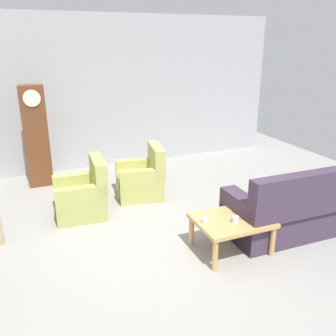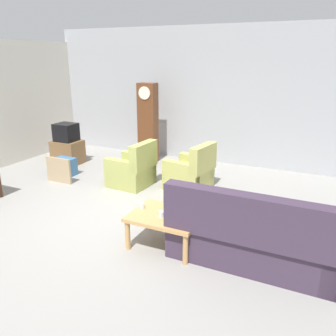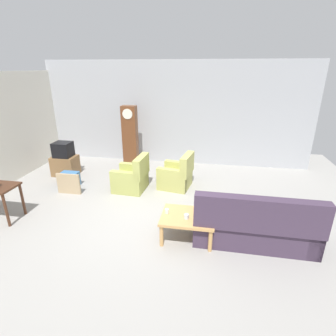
{
  "view_description": "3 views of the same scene",
  "coord_description": "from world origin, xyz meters",
  "px_view_note": "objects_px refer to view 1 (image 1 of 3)",
  "views": [
    {
      "loc": [
        -1.54,
        -4.21,
        2.66
      ],
      "look_at": [
        0.45,
        0.57,
        0.84
      ],
      "focal_mm": 38.97,
      "sensor_mm": 36.0,
      "label": 1
    },
    {
      "loc": [
        2.74,
        -4.48,
        2.53
      ],
      "look_at": [
        0.2,
        0.89,
        0.6
      ],
      "focal_mm": 37.19,
      "sensor_mm": 36.0,
      "label": 2
    },
    {
      "loc": [
        1.23,
        -4.72,
        2.96
      ],
      "look_at": [
        0.25,
        0.87,
        0.79
      ],
      "focal_mm": 28.11,
      "sensor_mm": 36.0,
      "label": 3
    }
  ],
  "objects_px": {
    "couch_floral": "(300,210)",
    "armchair_olive_near": "(83,197)",
    "coffee_table_wood": "(232,223)",
    "grandfather_clock": "(36,137)",
    "cup_blue_rimmed": "(235,219)",
    "cup_white_porcelain": "(205,220)",
    "bowl_white_stacked": "(264,220)",
    "armchair_olive_far": "(142,180)"
  },
  "relations": [
    {
      "from": "couch_floral",
      "to": "armchair_olive_near",
      "type": "relative_size",
      "value": 2.29
    },
    {
      "from": "coffee_table_wood",
      "to": "couch_floral",
      "type": "bearing_deg",
      "value": 2.57
    },
    {
      "from": "armchair_olive_near",
      "to": "coffee_table_wood",
      "type": "bearing_deg",
      "value": -48.2
    },
    {
      "from": "armchair_olive_near",
      "to": "coffee_table_wood",
      "type": "distance_m",
      "value": 2.43
    },
    {
      "from": "grandfather_clock",
      "to": "armchair_olive_near",
      "type": "bearing_deg",
      "value": -72.16
    },
    {
      "from": "grandfather_clock",
      "to": "cup_blue_rimmed",
      "type": "height_order",
      "value": "grandfather_clock"
    },
    {
      "from": "armchair_olive_near",
      "to": "grandfather_clock",
      "type": "xyz_separation_m",
      "value": [
        -0.53,
        1.63,
        0.66
      ]
    },
    {
      "from": "grandfather_clock",
      "to": "cup_white_porcelain",
      "type": "xyz_separation_m",
      "value": [
        1.76,
        -3.42,
        -0.46
      ]
    },
    {
      "from": "coffee_table_wood",
      "to": "bowl_white_stacked",
      "type": "distance_m",
      "value": 0.41
    },
    {
      "from": "armchair_olive_near",
      "to": "bowl_white_stacked",
      "type": "height_order",
      "value": "armchair_olive_near"
    },
    {
      "from": "cup_blue_rimmed",
      "to": "bowl_white_stacked",
      "type": "height_order",
      "value": "cup_blue_rimmed"
    },
    {
      "from": "cup_blue_rimmed",
      "to": "bowl_white_stacked",
      "type": "xyz_separation_m",
      "value": [
        0.34,
        -0.14,
        -0.01
      ]
    },
    {
      "from": "cup_blue_rimmed",
      "to": "bowl_white_stacked",
      "type": "bearing_deg",
      "value": -22.75
    },
    {
      "from": "armchair_olive_far",
      "to": "cup_white_porcelain",
      "type": "bearing_deg",
      "value": -86.85
    },
    {
      "from": "couch_floral",
      "to": "bowl_white_stacked",
      "type": "height_order",
      "value": "couch_floral"
    },
    {
      "from": "couch_floral",
      "to": "cup_white_porcelain",
      "type": "height_order",
      "value": "couch_floral"
    },
    {
      "from": "grandfather_clock",
      "to": "bowl_white_stacked",
      "type": "height_order",
      "value": "grandfather_clock"
    },
    {
      "from": "couch_floral",
      "to": "grandfather_clock",
      "type": "relative_size",
      "value": 1.1
    },
    {
      "from": "cup_white_porcelain",
      "to": "bowl_white_stacked",
      "type": "height_order",
      "value": "cup_white_porcelain"
    },
    {
      "from": "armchair_olive_far",
      "to": "grandfather_clock",
      "type": "xyz_separation_m",
      "value": [
        -1.64,
        1.28,
        0.66
      ]
    },
    {
      "from": "grandfather_clock",
      "to": "coffee_table_wood",
      "type": "bearing_deg",
      "value": -58.08
    },
    {
      "from": "cup_white_porcelain",
      "to": "couch_floral",
      "type": "bearing_deg",
      "value": 0.98
    },
    {
      "from": "coffee_table_wood",
      "to": "grandfather_clock",
      "type": "distance_m",
      "value": 4.1
    },
    {
      "from": "couch_floral",
      "to": "bowl_white_stacked",
      "type": "distance_m",
      "value": 0.92
    },
    {
      "from": "grandfather_clock",
      "to": "cup_blue_rimmed",
      "type": "relative_size",
      "value": 22.07
    },
    {
      "from": "grandfather_clock",
      "to": "bowl_white_stacked",
      "type": "bearing_deg",
      "value": -56.23
    },
    {
      "from": "coffee_table_wood",
      "to": "bowl_white_stacked",
      "type": "height_order",
      "value": "bowl_white_stacked"
    },
    {
      "from": "armchair_olive_far",
      "to": "bowl_white_stacked",
      "type": "bearing_deg",
      "value": -71.09
    },
    {
      "from": "armchair_olive_near",
      "to": "coffee_table_wood",
      "type": "xyz_separation_m",
      "value": [
        1.62,
        -1.81,
        0.09
      ]
    },
    {
      "from": "grandfather_clock",
      "to": "bowl_white_stacked",
      "type": "xyz_separation_m",
      "value": [
        2.47,
        -3.69,
        -0.47
      ]
    },
    {
      "from": "armchair_olive_far",
      "to": "grandfather_clock",
      "type": "relative_size",
      "value": 0.48
    },
    {
      "from": "armchair_olive_near",
      "to": "cup_white_porcelain",
      "type": "bearing_deg",
      "value": -55.42
    },
    {
      "from": "armchair_olive_far",
      "to": "bowl_white_stacked",
      "type": "distance_m",
      "value": 2.56
    },
    {
      "from": "cup_blue_rimmed",
      "to": "armchair_olive_near",
      "type": "bearing_deg",
      "value": 129.98
    },
    {
      "from": "couch_floral",
      "to": "bowl_white_stacked",
      "type": "xyz_separation_m",
      "value": [
        -0.86,
        -0.29,
        0.14
      ]
    },
    {
      "from": "armchair_olive_far",
      "to": "cup_white_porcelain",
      "type": "xyz_separation_m",
      "value": [
        0.12,
        -2.15,
        0.2
      ]
    },
    {
      "from": "coffee_table_wood",
      "to": "cup_white_porcelain",
      "type": "bearing_deg",
      "value": 176.18
    },
    {
      "from": "armchair_olive_far",
      "to": "bowl_white_stacked",
      "type": "height_order",
      "value": "armchair_olive_far"
    },
    {
      "from": "bowl_white_stacked",
      "to": "coffee_table_wood",
      "type": "bearing_deg",
      "value": 142.89
    },
    {
      "from": "couch_floral",
      "to": "grandfather_clock",
      "type": "distance_m",
      "value": 4.79
    },
    {
      "from": "couch_floral",
      "to": "cup_white_porcelain",
      "type": "relative_size",
      "value": 25.94
    },
    {
      "from": "cup_blue_rimmed",
      "to": "coffee_table_wood",
      "type": "bearing_deg",
      "value": 81.05
    }
  ]
}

